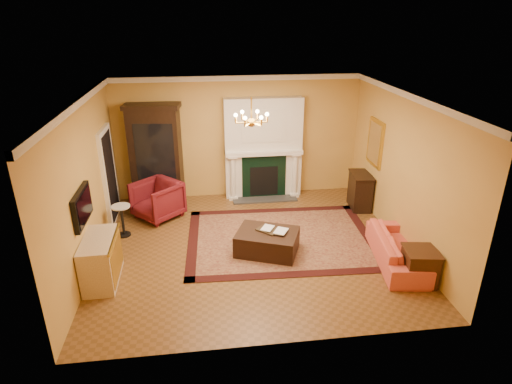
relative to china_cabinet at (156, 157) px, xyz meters
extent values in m
cube|color=brown|center=(1.99, -2.49, -1.18)|extent=(6.00, 5.50, 0.02)
cube|color=white|center=(1.99, -2.49, 1.84)|extent=(6.00, 5.50, 0.02)
cube|color=gold|center=(1.99, 0.27, 0.33)|extent=(6.00, 0.02, 3.00)
cube|color=gold|center=(1.99, -5.25, 0.33)|extent=(6.00, 0.02, 3.00)
cube|color=gold|center=(-1.02, -2.49, 0.33)|extent=(0.02, 5.50, 3.00)
cube|color=gold|center=(5.00, -2.49, 0.33)|extent=(0.02, 5.50, 3.00)
cube|color=silver|center=(2.59, 0.10, 0.08)|extent=(1.90, 0.32, 2.50)
cube|color=silver|center=(2.59, -0.07, 0.68)|extent=(1.10, 0.01, 0.80)
cube|color=black|center=(2.59, -0.07, -0.62)|extent=(1.10, 0.02, 1.10)
cube|color=black|center=(2.59, -0.08, -0.72)|extent=(0.70, 0.02, 0.75)
cube|color=#333333|center=(2.59, -0.19, -1.15)|extent=(1.60, 0.50, 0.04)
cube|color=silver|center=(2.59, 0.04, 0.01)|extent=(1.90, 0.44, 0.10)
cylinder|color=silver|center=(1.81, -0.08, -0.58)|extent=(0.14, 0.14, 1.18)
cylinder|color=silver|center=(3.37, -0.08, -0.58)|extent=(0.14, 0.14, 1.18)
cube|color=silver|center=(1.99, 0.22, 1.77)|extent=(6.00, 0.08, 0.12)
cube|color=silver|center=(-0.97, -2.49, 1.77)|extent=(0.08, 5.50, 0.12)
cube|color=silver|center=(4.95, -2.49, 1.77)|extent=(0.08, 5.50, 0.12)
cube|color=white|center=(-0.97, -0.79, -0.12)|extent=(0.08, 1.05, 2.10)
cube|color=black|center=(-0.94, -0.79, -0.15)|extent=(0.02, 0.85, 1.95)
cube|color=black|center=(-0.96, -3.09, 0.18)|extent=(0.08, 0.95, 0.58)
cube|color=black|center=(-0.92, -3.09, 0.18)|extent=(0.01, 0.85, 0.48)
cube|color=gold|center=(4.96, -1.09, 0.48)|extent=(0.05, 0.76, 1.05)
cube|color=white|center=(4.93, -1.09, 0.48)|extent=(0.01, 0.62, 0.90)
cylinder|color=gold|center=(1.99, -2.49, 1.63)|extent=(0.03, 0.03, 0.40)
sphere|color=gold|center=(1.99, -2.49, 1.38)|extent=(0.16, 0.16, 0.16)
sphere|color=#FFE5B2|center=(2.27, -2.49, 1.52)|extent=(0.07, 0.07, 0.07)
sphere|color=#FFE5B2|center=(2.13, -2.25, 1.52)|extent=(0.07, 0.07, 0.07)
sphere|color=#FFE5B2|center=(1.85, -2.25, 1.52)|extent=(0.07, 0.07, 0.07)
sphere|color=#FFE5B2|center=(1.71, -2.49, 1.52)|extent=(0.07, 0.07, 0.07)
sphere|color=#FFE5B2|center=(1.85, -2.73, 1.52)|extent=(0.07, 0.07, 0.07)
sphere|color=#FFE5B2|center=(2.13, -2.73, 1.52)|extent=(0.07, 0.07, 0.07)
cube|color=#400D0F|center=(2.63, -2.23, -1.16)|extent=(3.95, 3.03, 0.02)
cube|color=black|center=(0.00, 0.00, 0.00)|extent=(1.22, 0.67, 2.33)
imported|color=maroon|center=(0.03, -0.87, -0.69)|extent=(1.25, 1.26, 0.94)
cylinder|color=black|center=(-0.63, -1.67, -1.15)|extent=(0.27, 0.27, 0.04)
cylinder|color=black|center=(-0.63, -1.67, -0.82)|extent=(0.06, 0.06, 0.62)
cylinder|color=silver|center=(-0.63, -1.67, -0.49)|extent=(0.39, 0.39, 0.03)
cube|color=beige|center=(-0.74, -3.29, -0.75)|extent=(0.54, 1.12, 0.83)
imported|color=#DD5446|center=(4.62, -3.39, -0.79)|extent=(0.83, 1.97, 0.75)
cube|color=#3B1A10|center=(4.71, -4.07, -0.86)|extent=(0.60, 0.60, 0.61)
cube|color=black|center=(4.77, -0.96, -0.75)|extent=(0.51, 0.79, 0.83)
cube|color=black|center=(2.26, -2.73, -0.94)|extent=(1.38, 1.20, 0.43)
cube|color=black|center=(2.29, -2.66, -0.71)|extent=(0.52, 0.52, 0.03)
imported|color=gray|center=(2.19, -2.60, -0.55)|extent=(0.19, 0.13, 0.28)
imported|color=gray|center=(2.42, -2.75, -0.54)|extent=(0.21, 0.13, 0.30)
cylinder|color=tan|center=(1.98, 0.04, 0.11)|extent=(0.12, 0.12, 0.10)
cone|color=#0E3514|center=(1.98, 0.04, 0.34)|extent=(0.17, 0.17, 0.37)
cylinder|color=tan|center=(3.20, 0.04, 0.11)|extent=(0.12, 0.12, 0.10)
cone|color=#0E3514|center=(3.20, 0.04, 0.35)|extent=(0.17, 0.17, 0.37)
camera|label=1|loc=(1.10, -9.93, 3.22)|focal=30.00mm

